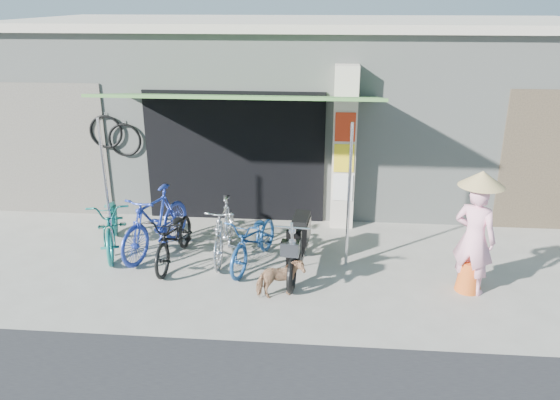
# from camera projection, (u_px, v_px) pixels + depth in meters

# --- Properties ---
(ground) EXTENTS (80.00, 80.00, 0.00)m
(ground) POSITION_uv_depth(u_px,v_px,m) (287.00, 285.00, 8.27)
(ground) COLOR #9B968C
(ground) RESTS_ON ground
(bicycle_shop) EXTENTS (12.30, 5.30, 3.66)m
(bicycle_shop) POSITION_uv_depth(u_px,v_px,m) (304.00, 103.00, 12.39)
(bicycle_shop) COLOR gray
(bicycle_shop) RESTS_ON ground
(shop_pillar) EXTENTS (0.42, 0.44, 3.00)m
(shop_pillar) POSITION_uv_depth(u_px,v_px,m) (344.00, 149.00, 9.96)
(shop_pillar) COLOR beige
(shop_pillar) RESTS_ON ground
(awning) EXTENTS (4.60, 1.88, 2.72)m
(awning) POSITION_uv_depth(u_px,v_px,m) (241.00, 100.00, 8.98)
(awning) COLOR #3F7032
(awning) RESTS_ON ground
(neighbour_left) EXTENTS (2.60, 0.06, 2.60)m
(neighbour_left) POSITION_uv_depth(u_px,v_px,m) (42.00, 150.00, 10.64)
(neighbour_left) COLOR #6B665B
(neighbour_left) RESTS_ON ground
(bike_teal) EXTENTS (1.20, 1.99, 0.99)m
(bike_teal) POSITION_uv_depth(u_px,v_px,m) (112.00, 223.00, 9.28)
(bike_teal) COLOR #186E65
(bike_teal) RESTS_ON ground
(bike_blue) EXTENTS (1.09, 1.94, 1.12)m
(bike_blue) POSITION_uv_depth(u_px,v_px,m) (156.00, 222.00, 9.15)
(bike_blue) COLOR #2337A1
(bike_blue) RESTS_ON ground
(bike_black) EXTENTS (0.69, 1.72, 0.89)m
(bike_black) POSITION_uv_depth(u_px,v_px,m) (174.00, 237.00, 8.85)
(bike_black) COLOR black
(bike_black) RESTS_ON ground
(bike_silver) EXTENTS (0.48, 1.65, 0.99)m
(bike_silver) POSITION_uv_depth(u_px,v_px,m) (224.00, 230.00, 9.00)
(bike_silver) COLOR #B8B8BD
(bike_silver) RESTS_ON ground
(bike_navy) EXTENTS (1.03, 1.76, 0.87)m
(bike_navy) POSITION_uv_depth(u_px,v_px,m) (254.00, 240.00, 8.77)
(bike_navy) COLOR navy
(bike_navy) RESTS_ON ground
(street_dog) EXTENTS (0.75, 0.57, 0.58)m
(street_dog) POSITION_uv_depth(u_px,v_px,m) (280.00, 279.00, 7.85)
(street_dog) COLOR #A28755
(street_dog) RESTS_ON ground
(moped) EXTENTS (0.52, 1.83, 1.03)m
(moped) POSITION_uv_depth(u_px,v_px,m) (298.00, 243.00, 8.57)
(moped) COLOR black
(moped) RESTS_ON ground
(nun) EXTENTS (0.73, 0.68, 1.86)m
(nun) POSITION_uv_depth(u_px,v_px,m) (475.00, 234.00, 7.81)
(nun) COLOR #F4A4BD
(nun) RESTS_ON ground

